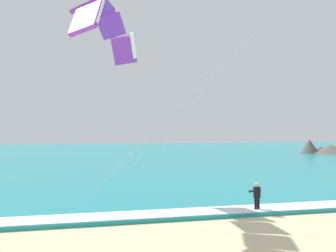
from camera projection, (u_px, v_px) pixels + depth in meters
sea at (126, 152)px, 77.35m from camera, size 200.00×120.00×0.20m
surf_foam at (260, 208)px, 20.03m from camera, size 200.00×1.83×0.04m
surfboard at (257, 213)px, 19.66m from camera, size 0.83×1.47×0.09m
kitesurfer at (257, 196)px, 19.69m from camera, size 0.62×0.62×1.69m
kite_primary at (105, 22)px, 21.09m from camera, size 10.04×8.17×10.84m
headland_right at (325, 149)px, 72.14m from camera, size 10.10×8.92×3.01m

